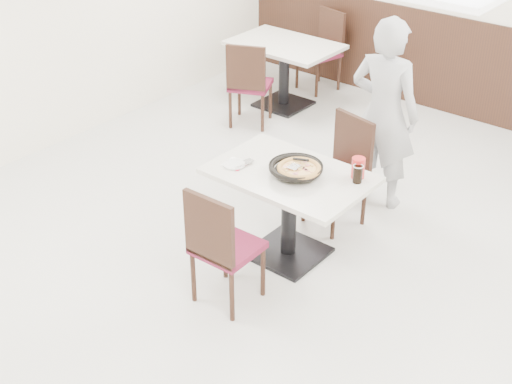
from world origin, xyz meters
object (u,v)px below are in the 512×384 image
Objects in this scene: bg_chair_left_near at (251,83)px; chair_far at (335,174)px; chair_near at (228,245)px; bg_table_left at (284,75)px; cola_glass at (358,174)px; diner_person at (384,114)px; side_plate at (234,164)px; red_cup at (358,168)px; pizza_pan at (296,170)px; main_table at (289,215)px; bg_chair_left_far at (319,52)px; pizza at (299,170)px.

chair_far is at bearing -55.91° from bg_chair_left_near.
bg_table_left is (-1.84, 3.08, -0.10)m from chair_near.
diner_person is at bearing 110.13° from cola_glass.
diner_person is 1.79× the size of bg_chair_left_near.
side_plate is (-0.40, 0.54, 0.28)m from chair_near.
side_plate is at bearing -156.57° from cola_glass.
bg_chair_left_near reaches higher than red_cup.
pizza_pan is 0.34× the size of bg_chair_left_near.
side_plate is at bearing -158.90° from pizza_pan.
main_table is 7.50× the size of red_cup.
main_table is 0.68m from red_cup.
diner_person is at bearing -87.10° from chair_far.
chair_far is at bearing -43.16° from bg_table_left.
bg_chair_left_near is 1.28m from bg_chair_left_far.
main_table is 0.59m from side_plate.
chair_near is 0.56× the size of diner_person.
chair_near is 1.09m from cola_glass.
side_plate is 0.10× the size of diner_person.
pizza_pan is at bearing 83.56° from chair_near.
chair_near and bg_chair_left_far have the same top height.
side_plate is 0.18× the size of bg_chair_left_far.
cola_glass is 0.11× the size of bg_table_left.
red_cup is at bearing 31.58° from main_table.
pizza is 3.61m from bg_chair_left_far.
chair_near is at bearing -98.10° from pizza.
red_cup reaches higher than cola_glass.
cola_glass is (0.48, 0.92, 0.34)m from chair_near.
pizza is at bearing 135.61° from bg_chair_left_far.
pizza is 3.10m from bg_table_left.
cola_glass reaches higher than main_table.
chair_far is at bearing 136.96° from cola_glass.
chair_near is 3.06m from bg_chair_left_near.
diner_person is at bearing 109.37° from red_cup.
pizza_pan is at bearing 105.54° from chair_far.
bg_chair_left_near is at bearing 146.09° from cola_glass.
pizza_pan is at bearing -1.70° from main_table.
red_cup is (0.43, 0.26, 0.45)m from main_table.
chair_near is at bearing -90.57° from main_table.
pizza_pan reaches higher than bg_table_left.
bg_chair_left_near is at bearing 136.35° from main_table.
bg_chair_left_near reaches higher than side_plate.
cola_glass reaches higher than bg_table_left.
bg_chair_left_far reaches higher than pizza_pan.
chair_near is 1.00× the size of bg_chair_left_far.
cola_glass is 3.20m from bg_table_left.
diner_person is 2.69m from bg_chair_left_far.
pizza is 0.43m from cola_glass.
pizza_pan is at bearing 81.29° from diner_person.
chair_far is 5.94× the size of red_cup.
cola_glass is 0.08× the size of diner_person.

